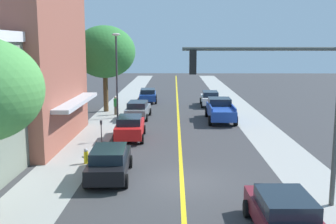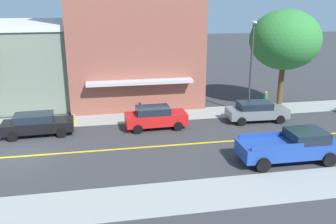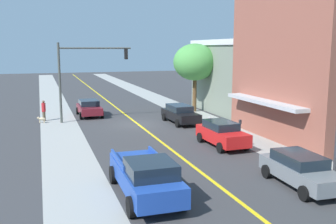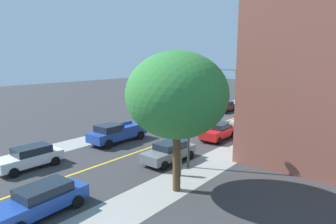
{
  "view_description": "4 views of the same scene",
  "coord_description": "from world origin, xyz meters",
  "px_view_note": "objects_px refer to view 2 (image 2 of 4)",
  "views": [
    {
      "loc": [
        -0.37,
        -17.94,
        6.32
      ],
      "look_at": [
        -0.72,
        5.18,
        2.41
      ],
      "focal_mm": 43.27,
      "sensor_mm": 36.0,
      "label": 1
    },
    {
      "loc": [
        20.73,
        4.93,
        8.87
      ],
      "look_at": [
        -0.69,
        8.98,
        1.98
      ],
      "focal_mm": 38.95,
      "sensor_mm": 36.0,
      "label": 2
    },
    {
      "loc": [
        7.43,
        30.1,
        6.15
      ],
      "look_at": [
        -0.39,
        6.59,
        2.03
      ],
      "focal_mm": 41.31,
      "sensor_mm": 36.0,
      "label": 3
    },
    {
      "loc": [
        -16.38,
        32.54,
        7.54
      ],
      "look_at": [
        1.76,
        9.84,
        2.24
      ],
      "focal_mm": 31.3,
      "sensor_mm": 36.0,
      "label": 4
    }
  ],
  "objects_px": {
    "street_lamp": "(252,59)",
    "street_tree_left_near": "(285,40)",
    "black_sedan_left_curb": "(37,124)",
    "blue_pickup_truck": "(291,146)",
    "red_sedan_left_curb": "(155,117)",
    "pedestrian_green_shirt": "(265,101)",
    "grey_sedan_left_curb": "(256,111)",
    "parking_meter": "(140,109)",
    "fire_hydrant": "(74,120)"
  },
  "relations": [
    {
      "from": "street_lamp",
      "to": "street_tree_left_near",
      "type": "bearing_deg",
      "value": 114.4
    },
    {
      "from": "black_sedan_left_curb",
      "to": "blue_pickup_truck",
      "type": "relative_size",
      "value": 0.82
    },
    {
      "from": "street_tree_left_near",
      "to": "street_lamp",
      "type": "height_order",
      "value": "street_tree_left_near"
    },
    {
      "from": "blue_pickup_truck",
      "to": "red_sedan_left_curb",
      "type": "bearing_deg",
      "value": 135.06
    },
    {
      "from": "red_sedan_left_curb",
      "to": "pedestrian_green_shirt",
      "type": "bearing_deg",
      "value": 12.2
    },
    {
      "from": "red_sedan_left_curb",
      "to": "grey_sedan_left_curb",
      "type": "distance_m",
      "value": 7.65
    },
    {
      "from": "red_sedan_left_curb",
      "to": "grey_sedan_left_curb",
      "type": "xyz_separation_m",
      "value": [
        -0.14,
        7.64,
        -0.05
      ]
    },
    {
      "from": "street_lamp",
      "to": "blue_pickup_truck",
      "type": "distance_m",
      "value": 9.44
    },
    {
      "from": "red_sedan_left_curb",
      "to": "street_tree_left_near",
      "type": "bearing_deg",
      "value": 15.56
    },
    {
      "from": "street_tree_left_near",
      "to": "grey_sedan_left_curb",
      "type": "relative_size",
      "value": 1.76
    },
    {
      "from": "red_sedan_left_curb",
      "to": "blue_pickup_truck",
      "type": "distance_m",
      "value": 9.53
    },
    {
      "from": "street_lamp",
      "to": "red_sedan_left_curb",
      "type": "distance_m",
      "value": 8.75
    },
    {
      "from": "street_tree_left_near",
      "to": "parking_meter",
      "type": "bearing_deg",
      "value": -81.96
    },
    {
      "from": "street_tree_left_near",
      "to": "black_sedan_left_curb",
      "type": "distance_m",
      "value": 20.05
    },
    {
      "from": "blue_pickup_truck",
      "to": "pedestrian_green_shirt",
      "type": "bearing_deg",
      "value": 74.16
    },
    {
      "from": "street_lamp",
      "to": "blue_pickup_truck",
      "type": "height_order",
      "value": "street_lamp"
    },
    {
      "from": "red_sedan_left_curb",
      "to": "grey_sedan_left_curb",
      "type": "height_order",
      "value": "red_sedan_left_curb"
    },
    {
      "from": "parking_meter",
      "to": "pedestrian_green_shirt",
      "type": "bearing_deg",
      "value": 93.05
    },
    {
      "from": "street_tree_left_near",
      "to": "black_sedan_left_curb",
      "type": "relative_size",
      "value": 1.71
    },
    {
      "from": "street_tree_left_near",
      "to": "black_sedan_left_curb",
      "type": "bearing_deg",
      "value": -80.07
    },
    {
      "from": "black_sedan_left_curb",
      "to": "blue_pickup_truck",
      "type": "xyz_separation_m",
      "value": [
        6.92,
        14.65,
        0.12
      ]
    },
    {
      "from": "street_tree_left_near",
      "to": "fire_hydrant",
      "type": "bearing_deg",
      "value": -84.12
    },
    {
      "from": "red_sedan_left_curb",
      "to": "pedestrian_green_shirt",
      "type": "height_order",
      "value": "pedestrian_green_shirt"
    },
    {
      "from": "parking_meter",
      "to": "grey_sedan_left_curb",
      "type": "height_order",
      "value": "grey_sedan_left_curb"
    },
    {
      "from": "red_sedan_left_curb",
      "to": "black_sedan_left_curb",
      "type": "bearing_deg",
      "value": 177.43
    },
    {
      "from": "street_tree_left_near",
      "to": "fire_hydrant",
      "type": "relative_size",
      "value": 9.61
    },
    {
      "from": "fire_hydrant",
      "to": "pedestrian_green_shirt",
      "type": "bearing_deg",
      "value": 92.21
    },
    {
      "from": "grey_sedan_left_curb",
      "to": "black_sedan_left_curb",
      "type": "height_order",
      "value": "black_sedan_left_curb"
    },
    {
      "from": "blue_pickup_truck",
      "to": "street_tree_left_near",
      "type": "bearing_deg",
      "value": 66.8
    },
    {
      "from": "street_lamp",
      "to": "parking_meter",
      "type": "bearing_deg",
      "value": -89.05
    },
    {
      "from": "street_lamp",
      "to": "red_sedan_left_curb",
      "type": "relative_size",
      "value": 1.67
    },
    {
      "from": "red_sedan_left_curb",
      "to": "parking_meter",
      "type": "bearing_deg",
      "value": 114.92
    },
    {
      "from": "fire_hydrant",
      "to": "blue_pickup_truck",
      "type": "height_order",
      "value": "blue_pickup_truck"
    },
    {
      "from": "red_sedan_left_curb",
      "to": "pedestrian_green_shirt",
      "type": "distance_m",
      "value": 9.64
    },
    {
      "from": "street_tree_left_near",
      "to": "street_lamp",
      "type": "relative_size",
      "value": 1.11
    },
    {
      "from": "street_lamp",
      "to": "grey_sedan_left_curb",
      "type": "bearing_deg",
      "value": -3.51
    },
    {
      "from": "fire_hydrant",
      "to": "parking_meter",
      "type": "distance_m",
      "value": 4.86
    },
    {
      "from": "street_lamp",
      "to": "red_sedan_left_curb",
      "type": "bearing_deg",
      "value": -76.13
    },
    {
      "from": "red_sedan_left_curb",
      "to": "blue_pickup_truck",
      "type": "xyz_separation_m",
      "value": [
        6.8,
        6.68,
        0.08
      ]
    },
    {
      "from": "parking_meter",
      "to": "street_lamp",
      "type": "bearing_deg",
      "value": 90.95
    },
    {
      "from": "black_sedan_left_curb",
      "to": "pedestrian_green_shirt",
      "type": "distance_m",
      "value": 17.47
    },
    {
      "from": "parking_meter",
      "to": "blue_pickup_truck",
      "type": "bearing_deg",
      "value": 41.44
    },
    {
      "from": "street_lamp",
      "to": "red_sedan_left_curb",
      "type": "xyz_separation_m",
      "value": [
        1.91,
        -7.75,
        -3.56
      ]
    },
    {
      "from": "black_sedan_left_curb",
      "to": "blue_pickup_truck",
      "type": "distance_m",
      "value": 16.2
    },
    {
      "from": "fire_hydrant",
      "to": "black_sedan_left_curb",
      "type": "xyz_separation_m",
      "value": [
        1.61,
        -2.25,
        0.37
      ]
    },
    {
      "from": "parking_meter",
      "to": "black_sedan_left_curb",
      "type": "xyz_separation_m",
      "value": [
        1.65,
        -7.08,
        -0.15
      ]
    },
    {
      "from": "street_lamp",
      "to": "grey_sedan_left_curb",
      "type": "xyz_separation_m",
      "value": [
        1.78,
        -0.11,
        -3.61
      ]
    },
    {
      "from": "red_sedan_left_curb",
      "to": "blue_pickup_truck",
      "type": "relative_size",
      "value": 0.76
    },
    {
      "from": "street_tree_left_near",
      "to": "black_sedan_left_curb",
      "type": "height_order",
      "value": "street_tree_left_near"
    },
    {
      "from": "black_sedan_left_curb",
      "to": "pedestrian_green_shirt",
      "type": "xyz_separation_m",
      "value": [
        -2.2,
        17.33,
        0.1
      ]
    }
  ]
}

